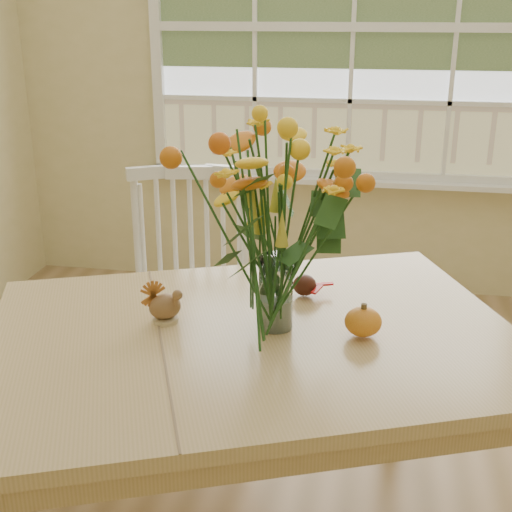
# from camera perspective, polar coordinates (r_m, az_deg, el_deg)

# --- Properties ---
(wall_back) EXTENTS (4.00, 0.02, 2.70)m
(wall_back) POSITION_cam_1_polar(r_m,az_deg,el_deg) (4.04, 8.01, 15.56)
(wall_back) COLOR #CFC384
(wall_back) RESTS_ON floor
(window) EXTENTS (2.42, 0.12, 1.74)m
(window) POSITION_cam_1_polar(r_m,az_deg,el_deg) (3.99, 8.11, 18.11)
(window) COLOR silver
(window) RESTS_ON wall_back
(dining_table) EXTENTS (1.76, 1.53, 0.79)m
(dining_table) POSITION_cam_1_polar(r_m,az_deg,el_deg) (2.00, -0.10, -8.63)
(dining_table) COLOR tan
(dining_table) RESTS_ON floor
(windsor_chair) EXTENTS (0.57, 0.55, 1.04)m
(windsor_chair) POSITION_cam_1_polar(r_m,az_deg,el_deg) (2.78, -5.41, -2.85)
(windsor_chair) COLOR white
(windsor_chair) RESTS_ON floor
(flower_vase) EXTENTS (0.45, 0.45, 0.54)m
(flower_vase) POSITION_cam_1_polar(r_m,az_deg,el_deg) (1.86, 1.75, 3.03)
(flower_vase) COLOR white
(flower_vase) RESTS_ON dining_table
(pumpkin) EXTENTS (0.10, 0.10, 0.08)m
(pumpkin) POSITION_cam_1_polar(r_m,az_deg,el_deg) (1.93, 8.91, -5.55)
(pumpkin) COLOR orange
(pumpkin) RESTS_ON dining_table
(turkey_figurine) EXTENTS (0.12, 0.11, 0.12)m
(turkey_figurine) POSITION_cam_1_polar(r_m,az_deg,el_deg) (2.01, -7.59, -4.21)
(turkey_figurine) COLOR #CCB78C
(turkey_figurine) RESTS_ON dining_table
(dark_gourd) EXTENTS (0.13, 0.12, 0.07)m
(dark_gourd) POSITION_cam_1_polar(r_m,az_deg,el_deg) (2.17, 4.07, -2.52)
(dark_gourd) COLOR #38160F
(dark_gourd) RESTS_ON dining_table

